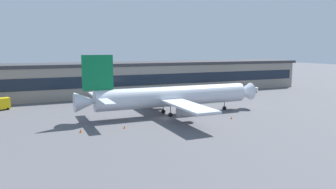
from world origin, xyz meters
TOP-DOWN VIEW (x-y plane):
  - ground_plane at (0.00, 0.00)m, footprint 600.00×600.00m
  - terminal_building at (0.00, 48.38)m, footprint 168.00×20.22m
  - airliner at (3.13, 3.07)m, footprint 51.85×44.07m
  - belt_loader at (52.99, 32.14)m, footprint 5.88×5.99m
  - follow_me_car at (4.87, 31.62)m, footprint 4.78×3.22m
  - pushback_tractor at (19.19, 30.22)m, footprint 5.46×4.57m
  - fuel_truck at (40.73, 24.88)m, footprint 8.85×5.53m
  - traffic_cone_0 at (-22.39, -6.02)m, footprint 0.59×0.59m
  - traffic_cone_1 at (15.03, -8.12)m, footprint 0.51×0.51m
  - traffic_cone_2 at (-12.81, -6.46)m, footprint 0.52×0.52m

SIDE VIEW (x-z plane):
  - ground_plane at x=0.00m, z-range 0.00..0.00m
  - traffic_cone_1 at x=15.03m, z-range 0.00..0.64m
  - traffic_cone_2 at x=-12.81m, z-range 0.00..0.65m
  - traffic_cone_0 at x=-22.39m, z-range 0.00..0.74m
  - pushback_tractor at x=19.19m, z-range 0.17..1.92m
  - follow_me_car at x=4.87m, z-range 0.17..2.02m
  - belt_loader at x=52.99m, z-range 0.18..2.13m
  - fuel_truck at x=40.73m, z-range 0.21..3.56m
  - airliner at x=3.13m, z-range -3.13..13.22m
  - terminal_building at x=0.00m, z-range 0.02..12.52m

